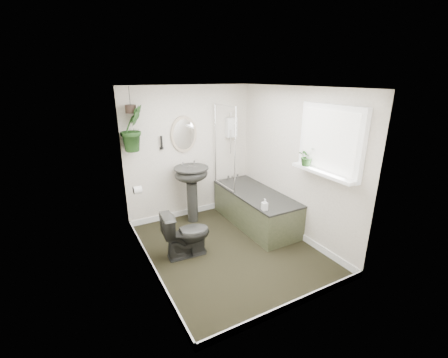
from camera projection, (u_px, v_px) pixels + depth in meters
name	position (u px, v px, depth m)	size (l,w,h in m)	color
floor	(229.00, 249.00, 4.45)	(2.30, 2.80, 0.02)	black
ceiling	(230.00, 86.00, 3.70)	(2.30, 2.80, 0.02)	white
wall_back	(190.00, 153.00, 5.25)	(2.30, 0.02, 2.30)	silver
wall_front	(301.00, 215.00, 2.90)	(2.30, 0.02, 2.30)	silver
wall_left	(144.00, 190.00, 3.55)	(0.02, 2.80, 2.30)	silver
wall_right	(295.00, 164.00, 4.60)	(0.02, 2.80, 2.30)	silver
skirting	(229.00, 246.00, 4.43)	(2.30, 2.80, 0.10)	white
bathtub	(255.00, 208.00, 5.13)	(0.72, 1.72, 0.58)	black
bath_screen	(225.00, 148.00, 5.07)	(0.04, 0.72, 1.40)	silver
shower_box	(231.00, 127.00, 5.42)	(0.20, 0.10, 0.35)	white
oval_mirror	(184.00, 134.00, 5.05)	(0.46, 0.03, 0.62)	tan
wall_sconce	(162.00, 143.00, 4.90)	(0.04, 0.04, 0.22)	black
toilet_roll_holder	(137.00, 190.00, 4.24)	(0.11, 0.11, 0.11)	white
window_recess	(330.00, 140.00, 3.82)	(0.08, 1.00, 0.90)	white
window_sill	(323.00, 172.00, 3.93)	(0.18, 1.00, 0.04)	white
window_blinds	(328.00, 141.00, 3.80)	(0.01, 0.86, 0.76)	white
toilet	(186.00, 234.00, 4.19)	(0.38, 0.66, 0.68)	black
pedestal_sink	(192.00, 194.00, 5.16)	(0.58, 0.50, 0.99)	black
sill_plant	(307.00, 156.00, 4.12)	(0.24, 0.21, 0.26)	black
hanging_plant	(133.00, 128.00, 4.50)	(0.38, 0.31, 0.69)	black
soap_bottle	(265.00, 204.00, 4.34)	(0.08, 0.08, 0.17)	black
hanging_pot	(131.00, 109.00, 4.41)	(0.16, 0.16, 0.12)	#30221B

